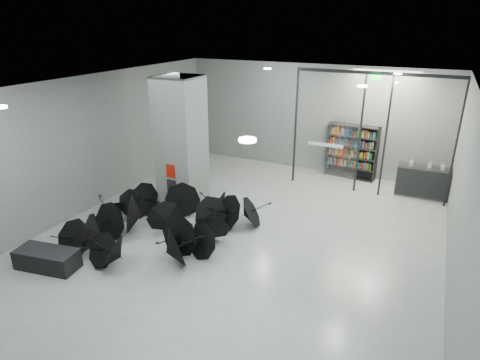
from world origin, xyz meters
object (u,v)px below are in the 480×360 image
at_px(column, 181,144).
at_px(bookshelf, 352,152).
at_px(bench, 47,259).
at_px(shop_counter, 423,181).
at_px(umbrella_cluster, 164,226).

bearing_deg(column, bookshelf, 48.70).
relative_size(column, bookshelf, 2.02).
xyz_separation_m(column, bench, (-0.96, -4.37, -1.77)).
distance_m(column, bench, 4.81).
bearing_deg(shop_counter, bookshelf, 164.17).
distance_m(bench, shop_counter, 11.40).
relative_size(column, shop_counter, 2.42).
height_order(bookshelf, shop_counter, bookshelf).
bearing_deg(shop_counter, column, -149.59).
height_order(column, umbrella_cluster, column).
relative_size(shop_counter, umbrella_cluster, 0.36).
distance_m(column, shop_counter, 7.98).
bearing_deg(bookshelf, bench, -113.12).
distance_m(bench, umbrella_cluster, 2.90).
bearing_deg(column, shop_counter, 31.40).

